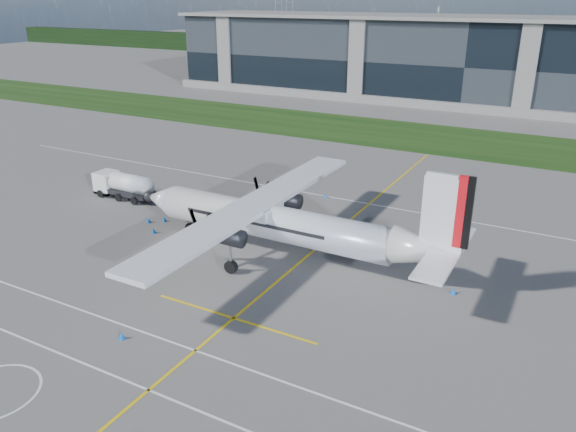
% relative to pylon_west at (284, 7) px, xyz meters
% --- Properties ---
extents(ground, '(400.00, 400.00, 0.00)m').
position_rel_pylon_west_xyz_m(ground, '(80.00, -110.00, -15.00)').
color(ground, '#5A5855').
rests_on(ground, ground).
extents(grass_strip, '(400.00, 18.00, 0.04)m').
position_rel_pylon_west_xyz_m(grass_strip, '(80.00, -102.00, -14.98)').
color(grass_strip, black).
rests_on(grass_strip, ground).
extents(terminal_building, '(120.00, 20.00, 15.00)m').
position_rel_pylon_west_xyz_m(terminal_building, '(80.00, -70.00, -7.50)').
color(terminal_building, black).
rests_on(terminal_building, ground).
extents(tree_line, '(400.00, 6.00, 6.00)m').
position_rel_pylon_west_xyz_m(tree_line, '(80.00, -10.00, -12.00)').
color(tree_line, black).
rests_on(tree_line, ground).
extents(pylon_west, '(9.00, 4.60, 30.00)m').
position_rel_pylon_west_xyz_m(pylon_west, '(0.00, 0.00, 0.00)').
color(pylon_west, gray).
rests_on(pylon_west, ground).
extents(yellow_taxiway_centerline, '(0.20, 70.00, 0.01)m').
position_rel_pylon_west_xyz_m(yellow_taxiway_centerline, '(83.00, -140.00, -14.99)').
color(yellow_taxiway_centerline, yellow).
rests_on(yellow_taxiway_centerline, ground).
extents(white_lane_line, '(90.00, 0.15, 0.01)m').
position_rel_pylon_west_xyz_m(white_lane_line, '(80.00, -164.00, -14.99)').
color(white_lane_line, white).
rests_on(white_lane_line, ground).
extents(turboprop_aircraft, '(27.80, 28.82, 8.65)m').
position_rel_pylon_west_xyz_m(turboprop_aircraft, '(81.36, -146.39, -10.68)').
color(turboprop_aircraft, white).
rests_on(turboprop_aircraft, ground).
extents(fuel_tanker_truck, '(6.99, 2.27, 2.62)m').
position_rel_pylon_west_xyz_m(fuel_tanker_truck, '(60.05, -142.32, -13.69)').
color(fuel_tanker_truck, silver).
rests_on(fuel_tanker_truck, ground).
extents(baggage_tug, '(3.04, 1.82, 1.82)m').
position_rel_pylon_west_xyz_m(baggage_tug, '(72.79, -144.63, -14.09)').
color(baggage_tug, silver).
rests_on(baggage_tug, ground).
extents(ground_crew_person, '(0.66, 0.88, 2.03)m').
position_rel_pylon_west_xyz_m(ground_crew_person, '(72.96, -144.71, -13.98)').
color(ground_crew_person, '#F25907').
rests_on(ground_crew_person, ground).
extents(safety_cone_tail, '(0.36, 0.36, 0.50)m').
position_rel_pylon_west_xyz_m(safety_cone_tail, '(94.59, -146.03, -14.75)').
color(safety_cone_tail, blue).
rests_on(safety_cone_tail, ground).
extents(safety_cone_nose_port, '(0.36, 0.36, 0.50)m').
position_rel_pylon_west_xyz_m(safety_cone_nose_port, '(69.18, -147.83, -14.75)').
color(safety_cone_nose_port, blue).
rests_on(safety_cone_nose_port, ground).
extents(safety_cone_nose_stbd, '(0.36, 0.36, 0.50)m').
position_rel_pylon_west_xyz_m(safety_cone_nose_stbd, '(68.25, -145.31, -14.75)').
color(safety_cone_nose_stbd, blue).
rests_on(safety_cone_nose_stbd, ground).
extents(safety_cone_portwing, '(0.36, 0.36, 0.50)m').
position_rel_pylon_west_xyz_m(safety_cone_portwing, '(78.36, -161.16, -14.75)').
color(safety_cone_portwing, blue).
rests_on(safety_cone_portwing, ground).
extents(safety_cone_stbdwing, '(0.36, 0.36, 0.50)m').
position_rel_pylon_west_xyz_m(safety_cone_stbdwing, '(78.39, -132.36, -14.75)').
color(safety_cone_stbdwing, blue).
rests_on(safety_cone_stbdwing, ground).
extents(safety_cone_fwd, '(0.36, 0.36, 0.50)m').
position_rel_pylon_west_xyz_m(safety_cone_fwd, '(67.15, -146.20, -14.75)').
color(safety_cone_fwd, blue).
rests_on(safety_cone_fwd, ground).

